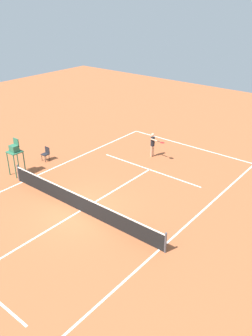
{
  "coord_description": "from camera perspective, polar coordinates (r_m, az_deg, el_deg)",
  "views": [
    {
      "loc": [
        -11.82,
        10.74,
        10.37
      ],
      "look_at": [
        0.32,
        -4.25,
        0.8
      ],
      "focal_mm": 37.67,
      "sensor_mm": 36.0,
      "label": 1
    }
  ],
  "objects": [
    {
      "name": "ground_plane",
      "position": [
        19.05,
        -7.37,
        -6.86
      ],
      "size": [
        60.0,
        60.0,
        0.0
      ],
      "primitive_type": "plane",
      "color": "#AD5933"
    },
    {
      "name": "court_lines",
      "position": [
        19.05,
        -7.37,
        -6.85
      ],
      "size": [
        10.23,
        23.02,
        0.01
      ],
      "color": "white",
      "rests_on": "ground"
    },
    {
      "name": "tennis_net",
      "position": [
        18.78,
        -7.46,
        -5.59
      ],
      "size": [
        10.83,
        0.1,
        1.07
      ],
      "color": "#4C4C51",
      "rests_on": "ground"
    },
    {
      "name": "player_serving",
      "position": [
        24.66,
        4.4,
        4.07
      ],
      "size": [
        1.28,
        0.64,
        1.75
      ],
      "rotation": [
        0.0,
        0.0,
        1.5
      ],
      "color": "#D8A884",
      "rests_on": "ground"
    },
    {
      "name": "tennis_ball",
      "position": [
        22.97,
        4.76,
        -0.47
      ],
      "size": [
        0.07,
        0.07,
        0.07
      ],
      "primitive_type": "sphere",
      "color": "#CCE033",
      "rests_on": "ground"
    },
    {
      "name": "umpire_chair",
      "position": [
        22.91,
        -17.55,
        2.59
      ],
      "size": [
        0.8,
        0.8,
        2.41
      ],
      "color": "#2D6B4C",
      "rests_on": "ground"
    },
    {
      "name": "courtside_chair_mid",
      "position": [
        24.84,
        -12.83,
        2.36
      ],
      "size": [
        0.44,
        0.46,
        0.95
      ],
      "color": "#262626",
      "rests_on": "ground"
    }
  ]
}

